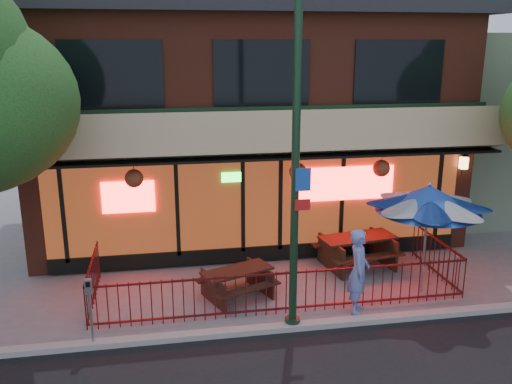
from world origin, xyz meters
TOP-DOWN VIEW (x-y plane):
  - ground at (0.00, 0.00)m, footprint 80.00×80.00m
  - curb at (0.00, -0.50)m, footprint 80.00×0.25m
  - restaurant_building at (0.00, 7.11)m, footprint 12.96×9.49m
  - neighbor_building at (9.00, 7.70)m, footprint 6.00×7.00m
  - patio_fence at (0.00, 0.50)m, footprint 8.44×2.62m
  - street_light at (0.00, -0.40)m, footprint 0.43×0.32m
  - picnic_table_left at (-0.94, 1.16)m, footprint 1.96×1.75m
  - picnic_table_right at (2.42, 2.40)m, footprint 2.19×1.81m
  - patio_umbrella at (3.41, 0.70)m, footprint 2.36×2.36m
  - pedestrian at (1.56, 0.04)m, footprint 0.68×0.81m
  - parking_meter_near at (-4.00, -0.48)m, footprint 0.13×0.11m

SIDE VIEW (x-z plane):
  - ground at x=0.00m, z-range 0.00..0.00m
  - curb at x=0.00m, z-range 0.00..0.12m
  - picnic_table_left at x=-0.94m, z-range 0.11..0.80m
  - picnic_table_right at x=2.42m, z-range 0.13..0.97m
  - patio_fence at x=0.00m, z-range 0.13..1.13m
  - pedestrian at x=1.56m, z-range 0.00..1.90m
  - parking_meter_near at x=-4.00m, z-range 0.25..1.68m
  - patio_umbrella at x=3.41m, z-range 0.95..3.65m
  - neighbor_building at x=9.00m, z-range 0.00..6.00m
  - street_light at x=0.00m, z-range -0.35..6.65m
  - restaurant_building at x=0.00m, z-range 0.10..8.15m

